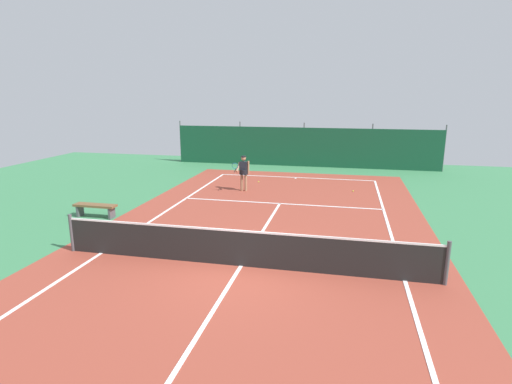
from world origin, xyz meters
TOP-DOWN VIEW (x-y plane):
  - ground_plane at (0.00, 0.00)m, footprint 36.00×36.00m
  - court_surface at (0.00, 0.00)m, footprint 11.02×26.60m
  - tennis_net at (0.00, 0.00)m, footprint 10.12×0.10m
  - back_fence at (-0.00, 16.00)m, footprint 16.30×0.98m
  - tennis_player at (-2.02, 8.31)m, footprint 0.73×0.74m
  - tennis_ball_near_player at (2.98, 9.25)m, footprint 0.07×0.07m
  - tennis_ball_midcourt at (-1.73, 10.27)m, footprint 0.07×0.07m
  - parked_car at (4.19, 17.70)m, footprint 2.22×4.30m
  - courtside_bench at (-6.31, 3.10)m, footprint 1.60×0.40m

SIDE VIEW (x-z plane):
  - ground_plane at x=0.00m, z-range 0.00..0.00m
  - court_surface at x=0.00m, z-range 0.00..0.01m
  - tennis_ball_near_player at x=2.98m, z-range 0.00..0.07m
  - tennis_ball_midcourt at x=-1.73m, z-range 0.00..0.07m
  - courtside_bench at x=-6.31m, z-range 0.13..0.62m
  - tennis_net at x=0.00m, z-range -0.04..1.06m
  - back_fence at x=0.00m, z-range -0.68..2.02m
  - parked_car at x=4.19m, z-range 0.00..1.68m
  - tennis_player at x=-2.02m, z-range 0.14..1.78m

